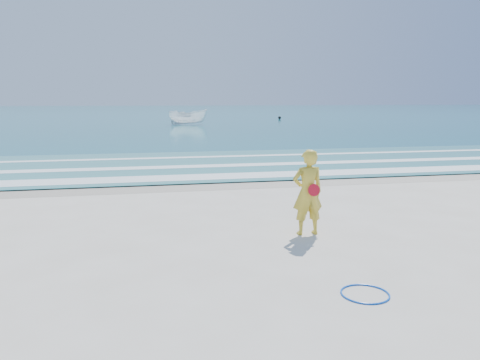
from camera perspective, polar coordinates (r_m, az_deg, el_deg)
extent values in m
plane|color=silver|center=(8.24, 5.12, -11.64)|extent=(400.00, 400.00, 0.00)
cube|color=#B2A893|center=(16.75, -3.79, -0.50)|extent=(400.00, 2.40, 0.00)
cube|color=#19727F|center=(112.39, -10.68, 8.19)|extent=(400.00, 190.00, 0.04)
cube|color=#59B7AD|center=(21.65, -5.63, 1.95)|extent=(400.00, 10.00, 0.01)
cube|color=white|center=(18.01, -4.37, 0.39)|extent=(400.00, 1.40, 0.01)
cube|color=white|center=(20.86, -5.40, 1.68)|extent=(400.00, 0.90, 0.01)
cube|color=white|center=(24.11, -6.27, 2.77)|extent=(400.00, 0.60, 0.01)
torus|color=blue|center=(7.75, 14.99, -13.25)|extent=(0.91, 0.91, 0.03)
imported|color=white|center=(55.13, -6.35, 7.65)|extent=(4.72, 2.29, 1.75)
sphere|color=black|center=(69.32, 4.84, 7.58)|extent=(0.45, 0.45, 0.45)
imported|color=gold|center=(10.51, 8.24, -1.50)|extent=(0.71, 0.48, 1.92)
cylinder|color=red|center=(10.35, 9.01, -1.22)|extent=(0.27, 0.08, 0.27)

